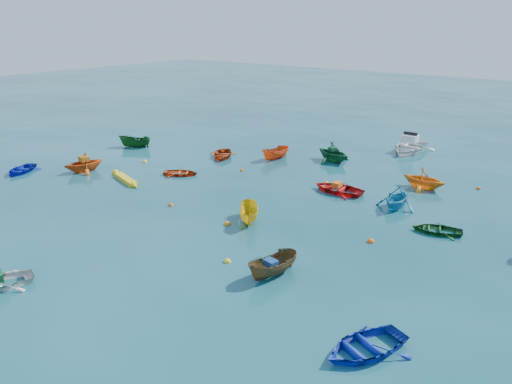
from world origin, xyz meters
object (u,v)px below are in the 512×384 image
Objects in this scene: dinghy_blue_sw at (21,172)px; kayak_yellow at (126,181)px; dinghy_blue_se at (365,352)px; motorboat_white at (409,152)px.

dinghy_blue_sw is 0.78× the size of kayak_yellow.
dinghy_blue_sw is 29.05m from dinghy_blue_se.
kayak_yellow is at bearing -121.47° from motorboat_white.
dinghy_blue_se reaches higher than dinghy_blue_sw.
dinghy_blue_sw is 8.34m from kayak_yellow.
dinghy_blue_se is at bearing -90.68° from kayak_yellow.
dinghy_blue_se is 27.85m from motorboat_white.
motorboat_white is at bearing 20.35° from dinghy_blue_sw.
dinghy_blue_sw reaches higher than kayak_yellow.
kayak_yellow is 23.06m from motorboat_white.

